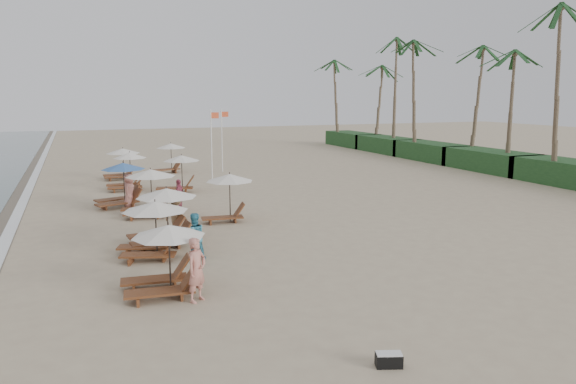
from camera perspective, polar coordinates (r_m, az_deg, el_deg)
name	(u,v)px	position (r m, az deg, el deg)	size (l,w,h in m)	color
ground	(312,248)	(20.86, 2.59, -5.98)	(160.00, 160.00, 0.00)	tan
foam_line	(16,218)	(28.96, -27.11, -2.48)	(0.50, 140.00, 0.02)	white
shrub_hedge	(491,161)	(44.89, 20.86, 3.15)	(3.20, 53.00, 1.60)	#193D1C
palm_row	(489,42)	(45.39, 20.74, 14.77)	(7.00, 52.00, 12.30)	brown
lounger_station_0	(161,261)	(16.35, -13.42, -7.18)	(2.60, 2.18, 2.08)	brown
lounger_station_1	(150,228)	(20.03, -14.55, -3.78)	(2.68, 2.41, 2.06)	brown
lounger_station_2	(160,218)	(21.62, -13.48, -2.72)	(2.82, 2.39, 2.25)	brown
lounger_station_3	(146,193)	(26.89, -14.90, -0.09)	(2.77, 2.42, 2.31)	brown
lounger_station_4	(118,187)	(29.79, -17.67, 0.56)	(2.82, 2.63, 2.32)	brown
lounger_station_5	(126,174)	(34.79, -16.95, 1.87)	(2.57, 2.08, 2.35)	brown
lounger_station_6	(120,164)	(39.49, -17.51, 2.92)	(2.66, 2.37, 2.17)	brown
inland_station_0	(227,192)	(25.01, -6.58, -0.02)	(2.67, 2.24, 2.22)	brown
inland_station_1	(178,171)	(33.30, -11.68, 2.17)	(2.91, 2.24, 2.22)	brown
inland_station_2	(168,156)	(41.84, -12.70, 3.76)	(2.89, 2.24, 2.22)	brown
beachgoer_near	(197,270)	(15.56, -9.73, -8.20)	(0.68, 0.45, 1.88)	tan
beachgoer_mid_a	(194,237)	(19.41, -10.01, -4.72)	(0.84, 0.65, 1.73)	teal
beachgoer_mid_b	(176,215)	(22.88, -11.84, -2.40)	(1.16, 0.67, 1.80)	brown
beachgoer_far_a	(179,194)	(28.19, -11.56, -0.24)	(0.93, 0.39, 1.59)	#B54862
beachgoer_far_b	(129,191)	(29.30, -16.64, 0.14)	(0.88, 0.57, 1.80)	#B77163
duffel_bag	(389,360)	(12.36, 10.73, -17.19)	(0.64, 0.47, 0.32)	black
flag_pole_near	(212,142)	(36.51, -8.14, 5.26)	(0.60, 0.08, 4.93)	silver
flag_pole_far	(222,138)	(41.37, -7.04, 5.80)	(0.59, 0.08, 4.84)	silver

